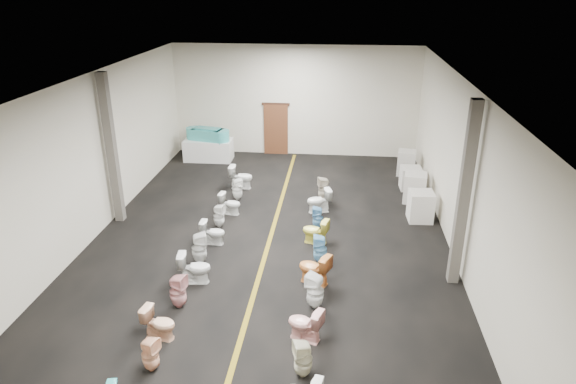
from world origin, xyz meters
name	(u,v)px	position (x,y,z in m)	size (l,w,h in m)	color
floor	(269,242)	(0.00, 0.00, 0.00)	(16.00, 16.00, 0.00)	black
ceiling	(266,82)	(0.00, 0.00, 4.50)	(16.00, 16.00, 0.00)	black
wall_back	(295,101)	(0.00, 8.00, 2.25)	(10.00, 10.00, 0.00)	beige
wall_left	(87,161)	(-5.00, 0.00, 2.25)	(16.00, 16.00, 0.00)	beige
wall_right	(461,174)	(5.00, 0.00, 2.25)	(16.00, 16.00, 0.00)	beige
aisle_stripe	(269,242)	(0.00, 0.00, 0.00)	(0.12, 15.60, 0.01)	#7B6311
back_door	(276,129)	(-0.80, 7.94, 1.05)	(1.00, 0.10, 2.10)	#562D19
door_frame	(276,104)	(-0.80, 7.95, 2.12)	(1.15, 0.08, 0.10)	#331C11
column_left	(112,150)	(-4.75, 1.00, 2.25)	(0.25, 0.25, 4.50)	#59544C
column_right	(464,196)	(4.75, -1.50, 2.25)	(0.25, 0.25, 4.50)	#59544C
display_table	(209,150)	(-3.43, 6.84, 0.42)	(1.91, 0.96, 0.85)	white
bathtub	(208,135)	(-3.43, 6.84, 1.07)	(1.83, 0.94, 0.55)	#3BABAA
appliance_crate_a	(421,206)	(4.40, 1.92, 0.46)	(0.72, 0.72, 0.92)	silver
appliance_crate_b	(415,188)	(4.40, 3.36, 0.49)	(0.71, 0.71, 0.97)	silver
appliance_crate_c	(411,178)	(4.40, 4.48, 0.39)	(0.70, 0.70, 0.79)	silver
appliance_crate_d	(406,163)	(4.40, 5.93, 0.46)	(0.65, 0.65, 0.93)	beige
toilet_left_1	(150,354)	(-1.50, -5.29, 0.36)	(0.32, 0.33, 0.72)	#FFBF97
toilet_left_2	(159,323)	(-1.66, -4.35, 0.35)	(0.39, 0.69, 0.70)	#EEB791
toilet_left_3	(178,291)	(-1.59, -3.27, 0.41)	(0.37, 0.38, 0.82)	#D09090
toilet_left_4	(195,268)	(-1.51, -2.22, 0.39)	(0.44, 0.77, 0.79)	silver
toilet_left_5	(199,248)	(-1.64, -1.29, 0.42)	(0.38, 0.39, 0.85)	silver
toilet_left_6	(213,232)	(-1.54, -0.24, 0.34)	(0.38, 0.67, 0.69)	silver
toilet_left_7	(219,216)	(-1.61, 0.81, 0.36)	(0.32, 0.33, 0.72)	white
toilet_left_8	(230,204)	(-1.48, 1.76, 0.34)	(0.38, 0.67, 0.69)	white
toilet_left_9	(237,189)	(-1.47, 2.90, 0.37)	(0.33, 0.34, 0.74)	white
toilet_left_10	(241,177)	(-1.54, 3.94, 0.41)	(0.46, 0.81, 0.82)	white
toilet_right_2	(303,359)	(1.36, -5.15, 0.38)	(0.34, 0.35, 0.77)	beige
toilet_right_3	(305,324)	(1.31, -4.10, 0.37)	(0.42, 0.73, 0.74)	#F0ADA7
toilet_right_4	(315,291)	(1.46, -2.97, 0.43)	(0.38, 0.39, 0.85)	white
toilet_right_5	(314,269)	(1.38, -1.97, 0.40)	(0.45, 0.79, 0.81)	orange
toilet_right_6	(320,249)	(1.47, -0.96, 0.39)	(0.35, 0.36, 0.78)	#7BC0E9
toilet_right_7	(315,231)	(1.29, 0.09, 0.37)	(0.41, 0.73, 0.74)	#F5EA58
toilet_right_8	(318,218)	(1.32, 1.01, 0.35)	(0.31, 0.32, 0.69)	#5F9DCD
toilet_right_9	(319,201)	(1.29, 2.19, 0.38)	(0.43, 0.75, 0.77)	white
toilet_right_10	(324,189)	(1.41, 3.14, 0.41)	(0.37, 0.37, 0.81)	beige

